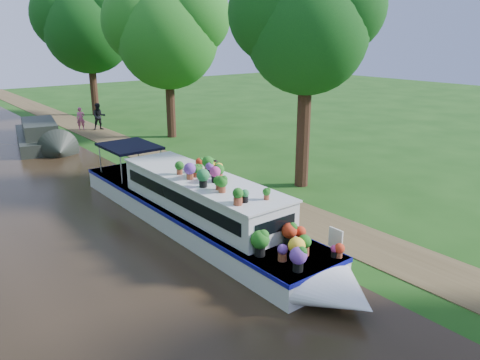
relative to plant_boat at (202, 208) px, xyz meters
name	(u,v)px	position (x,y,z in m)	size (l,w,h in m)	color
ground	(285,229)	(2.25, -1.51, -0.85)	(100.00, 100.00, 0.00)	#154010
canal_water	(114,287)	(-3.75, -1.51, -0.84)	(10.00, 100.00, 0.02)	black
towpath	(310,220)	(3.45, -1.51, -0.84)	(2.20, 100.00, 0.03)	#4C3D23
plant_boat	(202,208)	(0.00, 0.00, 0.00)	(2.29, 13.52, 2.28)	silver
tree_near_overhang	(306,23)	(6.04, 1.55, 5.75)	(5.52, 5.28, 8.99)	black
tree_near_mid	(166,29)	(6.73, 13.57, 5.58)	(6.90, 6.60, 9.40)	black
tree_near_far	(87,22)	(6.23, 24.58, 6.20)	(7.59, 7.26, 10.30)	black
second_boat	(40,136)	(-0.50, 15.87, -0.26)	(3.49, 7.91, 1.46)	black
pedestrian_pink	(81,119)	(3.07, 19.09, -0.07)	(0.55, 0.36, 1.50)	pink
pedestrian_dark	(99,117)	(4.04, 18.33, 0.06)	(0.86, 0.67, 1.77)	black
verge_plant	(203,186)	(2.30, 3.42, -0.63)	(0.41, 0.35, 0.45)	#206D25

